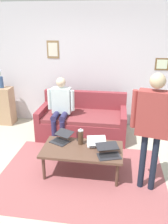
{
  "coord_description": "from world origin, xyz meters",
  "views": [
    {
      "loc": [
        -0.61,
        2.96,
        2.29
      ],
      "look_at": [
        -0.05,
        -0.8,
        0.8
      ],
      "focal_mm": 36.87,
      "sensor_mm": 36.0,
      "label": 1
    }
  ],
  "objects_px": {
    "laptop_right": "(108,152)",
    "person_standing": "(153,119)",
    "laptop_center": "(61,139)",
    "laptop_left": "(96,143)",
    "couch": "(83,122)",
    "french_press": "(81,137)",
    "side_shelf": "(4,106)",
    "flower_vase": "(1,80)",
    "coffee_table": "(82,151)",
    "person_seated": "(61,106)"
  },
  "relations": [
    {
      "from": "french_press",
      "to": "laptop_left",
      "type": "bearing_deg",
      "value": 178.8
    },
    {
      "from": "couch",
      "to": "person_seated",
      "type": "bearing_deg",
      "value": 28.92
    },
    {
      "from": "couch",
      "to": "laptop_right",
      "type": "bearing_deg",
      "value": 112.6
    },
    {
      "from": "laptop_left",
      "to": "laptop_right",
      "type": "height_order",
      "value": "laptop_left"
    },
    {
      "from": "coffee_table",
      "to": "person_standing",
      "type": "bearing_deg",
      "value": 166.79
    },
    {
      "from": "coffee_table",
      "to": "laptop_center",
      "type": "bearing_deg",
      "value": -26.04
    },
    {
      "from": "coffee_table",
      "to": "french_press",
      "type": "xyz_separation_m",
      "value": [
        0.05,
        -0.14,
        0.17
      ]
    },
    {
      "from": "side_shelf",
      "to": "flower_vase",
      "type": "bearing_deg",
      "value": 57.84
    },
    {
      "from": "person_seated",
      "to": "laptop_left",
      "type": "bearing_deg",
      "value": 129.85
    },
    {
      "from": "couch",
      "to": "side_shelf",
      "type": "xyz_separation_m",
      "value": [
        1.93,
        -0.33,
        0.14
      ]
    },
    {
      "from": "laptop_left",
      "to": "laptop_center",
      "type": "relative_size",
      "value": 0.81
    },
    {
      "from": "person_standing",
      "to": "person_seated",
      "type": "distance_m",
      "value": 2.12
    },
    {
      "from": "laptop_center",
      "to": "person_standing",
      "type": "height_order",
      "value": "person_standing"
    },
    {
      "from": "coffee_table",
      "to": "side_shelf",
      "type": "distance_m",
      "value": 2.71
    },
    {
      "from": "laptop_left",
      "to": "laptop_center",
      "type": "bearing_deg",
      "value": -4.98
    },
    {
      "from": "laptop_center",
      "to": "side_shelf",
      "type": "bearing_deg",
      "value": -40.29
    },
    {
      "from": "flower_vase",
      "to": "person_standing",
      "type": "bearing_deg",
      "value": 148.63
    },
    {
      "from": "laptop_center",
      "to": "person_seated",
      "type": "distance_m",
      "value": 0.99
    },
    {
      "from": "french_press",
      "to": "person_seated",
      "type": "bearing_deg",
      "value": -59.95
    },
    {
      "from": "flower_vase",
      "to": "laptop_left",
      "type": "bearing_deg",
      "value": 146.75
    },
    {
      "from": "laptop_left",
      "to": "laptop_center",
      "type": "xyz_separation_m",
      "value": [
        0.59,
        -0.05,
        0.0
      ]
    },
    {
      "from": "couch",
      "to": "laptop_left",
      "type": "height_order",
      "value": "couch"
    },
    {
      "from": "couch",
      "to": "french_press",
      "type": "height_order",
      "value": "couch"
    },
    {
      "from": "coffee_table",
      "to": "side_shelf",
      "type": "bearing_deg",
      "value": -38.07
    },
    {
      "from": "person_standing",
      "to": "person_seated",
      "type": "bearing_deg",
      "value": -40.16
    },
    {
      "from": "laptop_left",
      "to": "person_seated",
      "type": "relative_size",
      "value": 0.27
    },
    {
      "from": "laptop_center",
      "to": "french_press",
      "type": "xyz_separation_m",
      "value": [
        -0.33,
        0.05,
        0.08
      ]
    },
    {
      "from": "french_press",
      "to": "flower_vase",
      "type": "bearing_deg",
      "value": -36.24
    },
    {
      "from": "couch",
      "to": "person_seated",
      "type": "xyz_separation_m",
      "value": [
        0.41,
        0.23,
        0.42
      ]
    },
    {
      "from": "laptop_right",
      "to": "flower_vase",
      "type": "xyz_separation_m",
      "value": [
        2.55,
        -1.8,
        0.58
      ]
    },
    {
      "from": "coffee_table",
      "to": "laptop_left",
      "type": "relative_size",
      "value": 3.64
    },
    {
      "from": "laptop_left",
      "to": "person_standing",
      "type": "distance_m",
      "value": 1.06
    },
    {
      "from": "couch",
      "to": "laptop_center",
      "type": "height_order",
      "value": "couch"
    },
    {
      "from": "coffee_table",
      "to": "person_standing",
      "type": "relative_size",
      "value": 0.73
    },
    {
      "from": "laptop_right",
      "to": "person_standing",
      "type": "xyz_separation_m",
      "value": [
        -0.57,
        0.1,
        0.61
      ]
    },
    {
      "from": "laptop_left",
      "to": "coffee_table",
      "type": "bearing_deg",
      "value": 33.43
    },
    {
      "from": "person_standing",
      "to": "flower_vase",
      "type": "bearing_deg",
      "value": -31.37
    },
    {
      "from": "coffee_table",
      "to": "flower_vase",
      "type": "distance_m",
      "value": 2.79
    },
    {
      "from": "couch",
      "to": "side_shelf",
      "type": "distance_m",
      "value": 1.97
    },
    {
      "from": "coffee_table",
      "to": "person_seated",
      "type": "distance_m",
      "value": 1.32
    },
    {
      "from": "french_press",
      "to": "person_seated",
      "type": "xyz_separation_m",
      "value": [
        0.56,
        -0.98,
        0.16
      ]
    },
    {
      "from": "couch",
      "to": "laptop_left",
      "type": "xyz_separation_m",
      "value": [
        -0.41,
        1.21,
        0.18
      ]
    },
    {
      "from": "laptop_right",
      "to": "person_standing",
      "type": "height_order",
      "value": "person_standing"
    },
    {
      "from": "person_standing",
      "to": "laptop_center",
      "type": "bearing_deg",
      "value": -17.0
    },
    {
      "from": "french_press",
      "to": "person_seated",
      "type": "distance_m",
      "value": 1.14
    },
    {
      "from": "laptop_left",
      "to": "person_seated",
      "type": "distance_m",
      "value": 1.3
    },
    {
      "from": "coffee_table",
      "to": "french_press",
      "type": "bearing_deg",
      "value": -70.82
    },
    {
      "from": "person_seated",
      "to": "coffee_table",
      "type": "bearing_deg",
      "value": 118.78
    },
    {
      "from": "flower_vase",
      "to": "coffee_table",
      "type": "bearing_deg",
      "value": 141.97
    },
    {
      "from": "side_shelf",
      "to": "french_press",
      "type": "bearing_deg",
      "value": 143.71
    }
  ]
}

